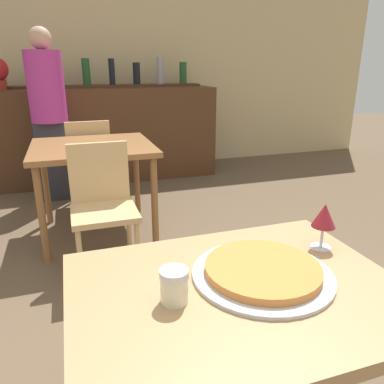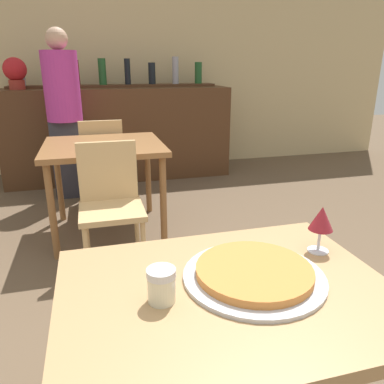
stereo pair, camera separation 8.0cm
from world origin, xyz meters
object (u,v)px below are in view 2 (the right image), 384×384
Objects in this scene: person_standing at (64,110)px; wine_glass at (321,220)px; pizza_tray at (254,273)px; chair_far_side_front at (110,198)px; potted_plant at (15,72)px; chair_far_side_back at (102,157)px; cheese_shaker at (161,285)px.

person_standing reaches higher than wine_glass.
wine_glass is at bearing 19.72° from pizza_tray.
person_standing is (-0.32, 1.63, 0.39)m from chair_far_side_front.
pizza_tray is 1.27× the size of potted_plant.
person_standing is at bearing -52.70° from chair_far_side_back.
wine_glass is (0.28, 0.10, 0.10)m from pizza_tray.
person_standing reaches higher than pizza_tray.
pizza_tray is 3.15m from person_standing.
chair_far_side_back is 2.69m from pizza_tray.
cheese_shaker is (-0.28, -0.04, 0.03)m from pizza_tray.
wine_glass is (0.62, -1.35, 0.34)m from chair_far_side_front.
potted_plant is (-0.80, 0.95, 0.75)m from chair_far_side_back.
pizza_tray is at bearing 7.94° from cheese_shaker.
cheese_shaker is at bearing -172.06° from pizza_tray.
chair_far_side_front reaches higher than cheese_shaker.
cheese_shaker is 0.29× the size of potted_plant.
chair_far_side_back is 9.02× the size of cheese_shaker.
wine_glass is (0.94, -2.98, -0.06)m from person_standing.
chair_far_side_back reaches higher than pizza_tray.
pizza_tray is 3.82m from potted_plant.
person_standing is 0.80m from potted_plant.
wine_glass is at bearing 103.58° from chair_far_side_back.
wine_glass is at bearing -65.46° from chair_far_side_front.
chair_far_side_front is 5.35× the size of wine_glass.
chair_far_side_back is 1.45m from potted_plant.
person_standing reaches higher than chair_far_side_back.
wine_glass is at bearing -67.96° from potted_plant.
chair_far_side_front is 9.02× the size of cheese_shaker.
person_standing is (-0.66, 3.08, 0.15)m from pizza_tray.
wine_glass is at bearing -72.51° from person_standing.
chair_far_side_front is at bearing 114.54° from wine_glass.
person_standing is at bearing 96.94° from cheese_shaker.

